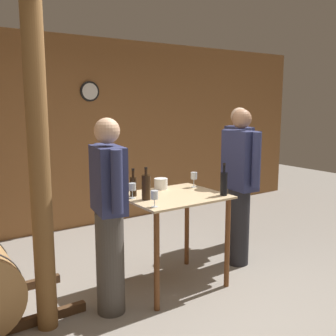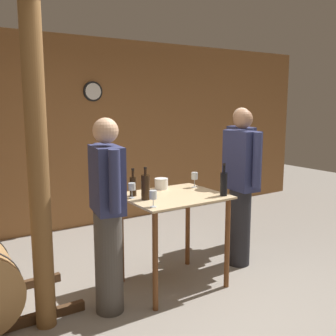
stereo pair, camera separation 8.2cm
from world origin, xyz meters
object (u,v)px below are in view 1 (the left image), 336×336
object	(u,v)px
person_host	(238,174)
person_visitor_with_scarf	(240,184)
wine_bottle_left	(146,187)
wine_glass_near_right	(194,176)
wine_glass_near_center	(154,195)
ice_bucket	(161,184)
wooden_post	(39,161)
wine_bottle_far_left	(133,185)
wine_bottle_center	(224,183)
person_visitor_bearded	(109,213)
wine_glass_near_left	(132,187)

from	to	relation	value
person_host	person_visitor_with_scarf	xyz separation A→B (m)	(-0.39, -0.44, -0.00)
wine_bottle_left	wine_glass_near_right	xyz separation A→B (m)	(0.69, 0.18, -0.00)
wine_glass_near_center	ice_bucket	size ratio (longest dim) A/B	1.04
wine_glass_near_center	wooden_post	bearing A→B (deg)	166.02
wine_bottle_left	person_host	bearing A→B (deg)	16.20
wine_bottle_far_left	wine_bottle_center	size ratio (longest dim) A/B	0.85
wine_glass_near_center	person_host	world-z (taller)	person_host
person_host	person_visitor_with_scarf	bearing A→B (deg)	-131.97
wine_bottle_left	ice_bucket	world-z (taller)	wine_bottle_left
wine_bottle_left	wooden_post	bearing A→B (deg)	-177.53
wooden_post	person_visitor_with_scarf	xyz separation A→B (m)	(2.16, 0.07, -0.44)
person_host	ice_bucket	bearing A→B (deg)	-172.68
wine_bottle_far_left	person_visitor_with_scarf	bearing A→B (deg)	-7.55
wooden_post	wine_bottle_left	world-z (taller)	wooden_post
wooden_post	wine_glass_near_right	size ratio (longest dim) A/B	16.95
wine_bottle_far_left	wine_glass_near_center	world-z (taller)	wine_bottle_far_left
wine_bottle_center	wooden_post	bearing A→B (deg)	172.13
wine_bottle_left	person_visitor_bearded	distance (m)	0.47
wine_glass_near_left	person_host	size ratio (longest dim) A/B	0.08
wine_bottle_center	person_visitor_bearded	bearing A→B (deg)	172.36
wine_glass_near_right	ice_bucket	xyz separation A→B (m)	(-0.33, 0.12, -0.06)
wine_bottle_left	wine_glass_near_left	world-z (taller)	wine_bottle_left
ice_bucket	person_visitor_bearded	bearing A→B (deg)	-151.80
person_host	person_visitor_with_scarf	size ratio (longest dim) A/B	1.00
wooden_post	wine_glass_near_right	xyz separation A→B (m)	(1.65, 0.22, -0.32)
wine_glass_near_center	person_visitor_bearded	distance (m)	0.41
wooden_post	person_visitor_with_scarf	bearing A→B (deg)	1.82
wine_bottle_left	ice_bucket	xyz separation A→B (m)	(0.36, 0.31, -0.06)
wine_glass_near_center	person_visitor_with_scarf	distance (m)	1.32
ice_bucket	person_visitor_with_scarf	size ratio (longest dim) A/B	0.08
wine_bottle_left	wine_glass_near_right	size ratio (longest dim) A/B	1.89
wine_bottle_left	wine_bottle_center	size ratio (longest dim) A/B	0.96
wine_bottle_far_left	ice_bucket	size ratio (longest dim) A/B	1.94
wine_bottle_center	person_host	xyz separation A→B (m)	(0.90, 0.74, -0.12)
wine_glass_near_right	wine_bottle_center	bearing A→B (deg)	-88.83
wine_glass_near_left	wine_bottle_center	bearing A→B (deg)	-26.54
wine_bottle_far_left	person_host	bearing A→B (deg)	9.56
wine_glass_near_center	wine_glass_near_right	xyz separation A→B (m)	(0.77, 0.44, 0.02)
person_visitor_bearded	wine_glass_near_right	bearing A→B (deg)	14.98
wooden_post	wine_bottle_center	distance (m)	1.71
wine_glass_near_center	person_host	distance (m)	1.83
wine_glass_near_center	person_visitor_bearded	xyz separation A→B (m)	(-0.36, 0.14, -0.13)
wine_bottle_far_left	wine_glass_near_left	world-z (taller)	wine_bottle_far_left
wine_bottle_left	person_host	distance (m)	1.67
person_visitor_with_scarf	wooden_post	bearing A→B (deg)	-178.18
wooden_post	wine_bottle_left	bearing A→B (deg)	2.47
wine_glass_near_left	wine_glass_near_center	size ratio (longest dim) A/B	0.99
wooden_post	ice_bucket	distance (m)	1.42
wooden_post	wine_glass_near_center	xyz separation A→B (m)	(0.89, -0.22, -0.34)
ice_bucket	person_host	world-z (taller)	person_host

